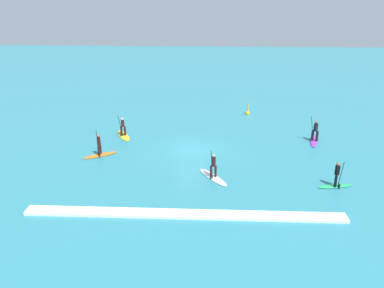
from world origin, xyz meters
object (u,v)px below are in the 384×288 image
at_px(surfer_on_orange_board, 100,151).
at_px(surfer_on_green_board, 336,180).
at_px(marker_buoy, 248,113).
at_px(surfer_on_purple_board, 315,136).
at_px(surfer_on_yellow_board, 123,132).
at_px(surfer_on_white_board, 213,172).

relative_size(surfer_on_orange_board, surfer_on_green_board, 1.07).
height_order(surfer_on_green_board, marker_buoy, surfer_on_green_board).
bearing_deg(surfer_on_green_board, surfer_on_orange_board, 154.77).
xyz_separation_m(surfer_on_purple_board, marker_buoy, (-5.14, 7.51, -0.32)).
distance_m(surfer_on_yellow_board, surfer_on_purple_board, 16.94).
xyz_separation_m(surfer_on_white_board, marker_buoy, (3.73, 14.92, -0.23)).
bearing_deg(surfer_on_purple_board, marker_buoy, -129.48).
relative_size(surfer_on_white_board, surfer_on_green_board, 1.18).
bearing_deg(surfer_on_white_board, marker_buoy, 131.61).
relative_size(surfer_on_green_board, surfer_on_purple_board, 0.80).
relative_size(surfer_on_white_board, surfer_on_purple_board, 0.94).
xyz_separation_m(surfer_on_green_board, marker_buoy, (-4.51, 15.88, -0.31)).
bearing_deg(marker_buoy, surfer_on_green_board, -74.16).
relative_size(surfer_on_purple_board, marker_buoy, 2.32).
relative_size(surfer_on_orange_board, surfer_on_purple_board, 0.85).
distance_m(surfer_on_yellow_board, surfer_on_green_board, 18.57).
bearing_deg(surfer_on_green_board, surfer_on_purple_board, 74.87).
bearing_deg(surfer_on_green_board, surfer_on_white_board, 162.49).
bearing_deg(surfer_on_yellow_board, surfer_on_purple_board, 60.90).
height_order(surfer_on_white_board, surfer_on_green_board, surfer_on_white_board).
relative_size(surfer_on_yellow_board, marker_buoy, 2.14).
height_order(surfer_on_yellow_board, marker_buoy, surfer_on_yellow_board).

